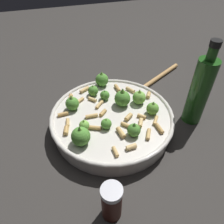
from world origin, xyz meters
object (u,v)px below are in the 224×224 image
Objects in this scene: pepper_shaker at (112,202)px; wooden_spoon at (155,80)px; cooking_pan at (112,118)px; olive_oil_bottle at (200,91)px.

pepper_shaker reaches higher than wooden_spoon.
pepper_shaker is (-0.07, -0.24, 0.02)m from cooking_pan.
olive_oil_bottle is at bearing -85.63° from wooden_spoon.
wooden_spoon is at bearing 94.37° from olive_oil_bottle.
olive_oil_bottle reaches higher than wooden_spoon.
pepper_shaker is 0.38m from olive_oil_bottle.
olive_oil_bottle is 0.24m from wooden_spoon.
cooking_pan is 1.44× the size of wooden_spoon.
pepper_shaker is at bearing -106.92° from cooking_pan.
olive_oil_bottle is at bearing -9.18° from cooking_pan.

